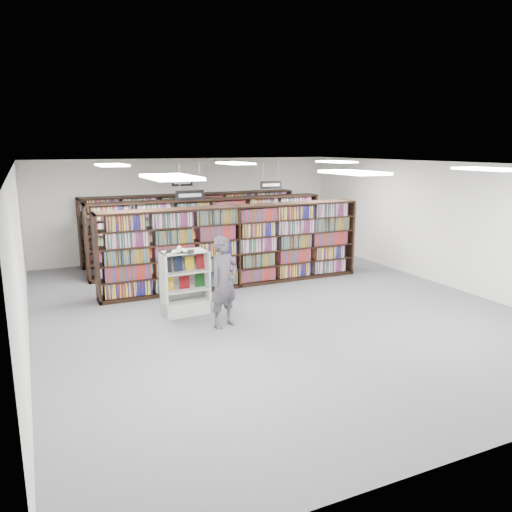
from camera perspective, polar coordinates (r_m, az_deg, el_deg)
name	(u,v)px	position (r m, az deg, el deg)	size (l,w,h in m)	color
floor	(270,307)	(11.39, 1.58, -5.85)	(12.00, 12.00, 0.00)	#58585E
ceiling	(271,164)	(10.83, 1.68, 10.45)	(10.00, 12.00, 0.10)	white
wall_back	(189,208)	(16.53, -7.66, 5.45)	(10.00, 0.10, 3.20)	white
wall_front	(504,324)	(6.37, 26.45, -6.93)	(10.00, 0.10, 3.20)	white
wall_left	(21,259)	(9.90, -25.31, -0.27)	(0.10, 12.00, 3.20)	white
wall_right	(442,224)	(13.93, 20.44, 3.49)	(0.10, 12.00, 3.20)	white
bookshelf_row_near	(236,246)	(12.89, -2.33, 1.13)	(7.00, 0.60, 2.10)	black
bookshelf_row_mid	(210,234)	(14.73, -5.29, 2.50)	(7.00, 0.60, 2.10)	black
bookshelf_row_far	(192,226)	(16.32, -7.29, 3.42)	(7.00, 0.60, 2.10)	black
aisle_sign_left	(190,194)	(11.24, -7.56, 7.00)	(0.65, 0.02, 0.80)	#B2B2B7
aisle_sign_right	(271,184)	(14.21, 1.72, 8.21)	(0.65, 0.02, 0.80)	#B2B2B7
aisle_sign_center	(182,182)	(15.35, -8.44, 8.39)	(0.65, 0.02, 0.80)	#B2B2B7
troffer_front_left	(171,177)	(6.95, -9.74, 8.87)	(0.60, 1.20, 0.04)	white
troffer_front_center	(353,173)	(8.25, 11.08, 9.35)	(0.60, 1.20, 0.04)	white
troffer_front_right	(488,169)	(10.29, 24.97, 8.99)	(0.60, 1.20, 0.04)	white
troffer_back_left	(112,165)	(11.84, -16.17, 9.95)	(0.60, 1.20, 0.04)	white
troffer_back_center	(235,163)	(12.65, -2.41, 10.54)	(0.60, 1.20, 0.04)	white
troffer_back_right	(336,162)	(14.07, 9.17, 10.58)	(0.60, 1.20, 0.04)	white
endcap_display	(185,293)	(10.95, -8.12, -4.16)	(1.02, 0.54, 1.40)	silver
open_book	(179,251)	(10.60, -8.75, 0.63)	(0.67, 0.53, 0.13)	black
shopper	(224,282)	(9.99, -3.67, -2.96)	(0.68, 0.44, 1.85)	#4A454F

